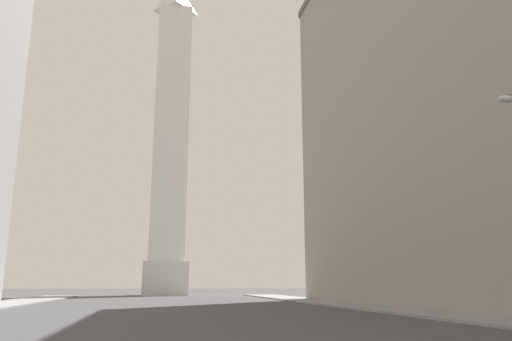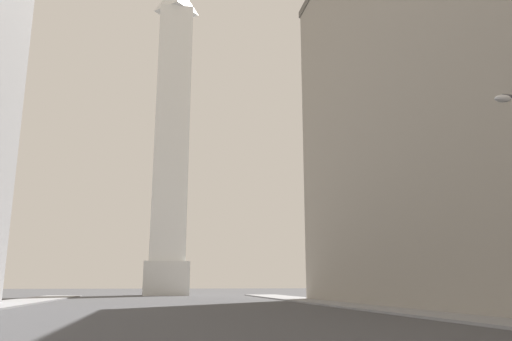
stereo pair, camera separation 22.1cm
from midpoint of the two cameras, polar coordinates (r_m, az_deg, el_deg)
sidewalk_right at (r=36.07m, az=17.17°, el=-15.10°), size 5.00×99.74×0.15m
obelisk at (r=88.74m, az=-9.79°, el=4.06°), size 7.29×7.29×57.27m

